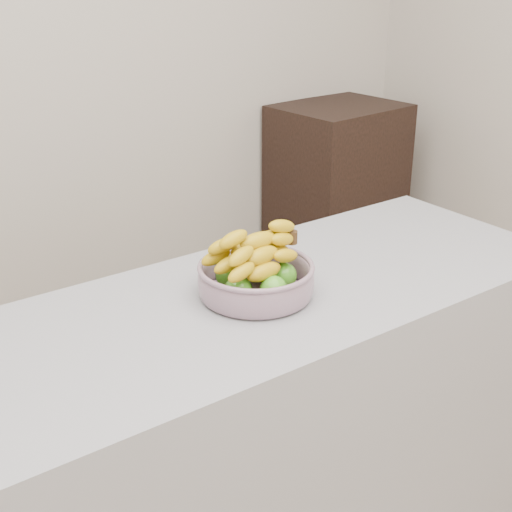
# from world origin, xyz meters

# --- Properties ---
(counter) EXTENTS (2.00, 0.60, 0.90)m
(counter) POSITION_xyz_m (0.00, 0.60, 0.45)
(counter) COLOR #999AA1
(counter) RESTS_ON ground
(cabinet) EXTENTS (0.58, 0.48, 0.99)m
(cabinet) POSITION_xyz_m (1.50, 1.78, 0.50)
(cabinet) COLOR black
(cabinet) RESTS_ON ground
(fruit_bowl) EXTENTS (0.27, 0.27, 0.16)m
(fruit_bowl) POSITION_xyz_m (0.17, 0.60, 0.95)
(fruit_bowl) COLOR #9FA9BF
(fruit_bowl) RESTS_ON counter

